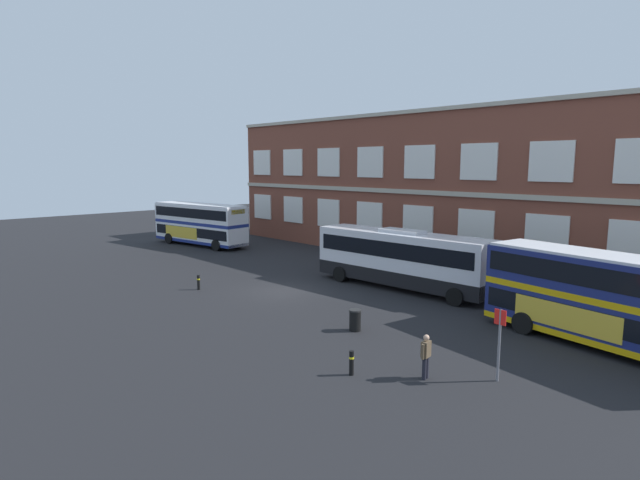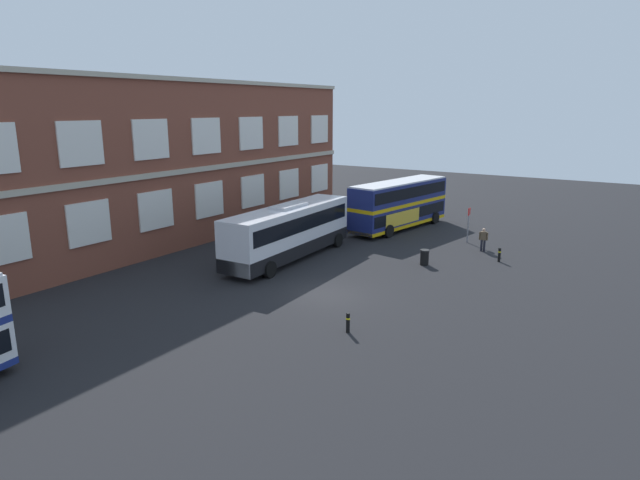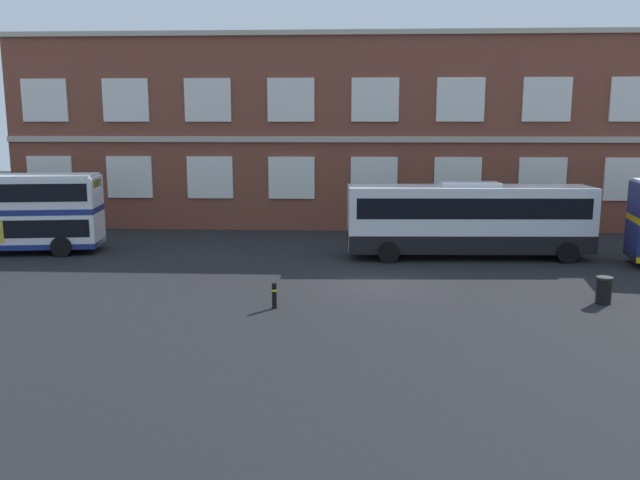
{
  "view_description": "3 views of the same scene",
  "coord_description": "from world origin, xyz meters",
  "px_view_note": "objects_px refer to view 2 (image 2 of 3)",
  "views": [
    {
      "loc": [
        24.32,
        -19.62,
        7.87
      ],
      "look_at": [
        -0.51,
        3.89,
        2.79
      ],
      "focal_mm": 28.68,
      "sensor_mm": 36.0,
      "label": 1
    },
    {
      "loc": [
        -24.02,
        -15.03,
        10.09
      ],
      "look_at": [
        0.13,
        0.58,
        3.02
      ],
      "focal_mm": 30.33,
      "sensor_mm": 36.0,
      "label": 2
    },
    {
      "loc": [
        -0.99,
        -26.59,
        6.73
      ],
      "look_at": [
        -2.49,
        2.41,
        1.49
      ],
      "focal_mm": 36.8,
      "sensor_mm": 36.0,
      "label": 3
    }
  ],
  "objects_px": {
    "station_litter_bin": "(425,257)",
    "safety_bollard_west": "(348,322)",
    "safety_bollard_east": "(499,255)",
    "bus_stand_flag": "(468,222)",
    "double_decker_middle": "(399,204)",
    "waiting_passenger": "(483,239)",
    "touring_coach": "(289,232)"
  },
  "relations": [
    {
      "from": "station_litter_bin",
      "to": "safety_bollard_west",
      "type": "xyz_separation_m",
      "value": [
        -12.27,
        -1.28,
        -0.03
      ]
    },
    {
      "from": "double_decker_middle",
      "to": "safety_bollard_west",
      "type": "distance_m",
      "value": 22.75
    },
    {
      "from": "double_decker_middle",
      "to": "safety_bollard_east",
      "type": "height_order",
      "value": "double_decker_middle"
    },
    {
      "from": "bus_stand_flag",
      "to": "double_decker_middle",
      "type": "bearing_deg",
      "value": 75.42
    },
    {
      "from": "bus_stand_flag",
      "to": "station_litter_bin",
      "type": "xyz_separation_m",
      "value": [
        -7.48,
        0.44,
        -1.12
      ]
    },
    {
      "from": "double_decker_middle",
      "to": "waiting_passenger",
      "type": "bearing_deg",
      "value": -113.62
    },
    {
      "from": "bus_stand_flag",
      "to": "safety_bollard_west",
      "type": "height_order",
      "value": "bus_stand_flag"
    },
    {
      "from": "double_decker_middle",
      "to": "safety_bollard_east",
      "type": "bearing_deg",
      "value": -119.78
    },
    {
      "from": "touring_coach",
      "to": "station_litter_bin",
      "type": "xyz_separation_m",
      "value": [
        3.67,
        -8.31,
        -1.39
      ]
    },
    {
      "from": "waiting_passenger",
      "to": "station_litter_bin",
      "type": "xyz_separation_m",
      "value": [
        -5.56,
        2.2,
        -0.41
      ]
    },
    {
      "from": "touring_coach",
      "to": "safety_bollard_east",
      "type": "xyz_separation_m",
      "value": [
        7.12,
        -12.24,
        -1.42
      ]
    },
    {
      "from": "bus_stand_flag",
      "to": "station_litter_bin",
      "type": "relative_size",
      "value": 2.62
    },
    {
      "from": "double_decker_middle",
      "to": "safety_bollard_east",
      "type": "relative_size",
      "value": 11.86
    },
    {
      "from": "double_decker_middle",
      "to": "safety_bollard_east",
      "type": "distance_m",
      "value": 11.68
    },
    {
      "from": "station_litter_bin",
      "to": "waiting_passenger",
      "type": "bearing_deg",
      "value": -21.58
    },
    {
      "from": "touring_coach",
      "to": "waiting_passenger",
      "type": "bearing_deg",
      "value": -48.7
    },
    {
      "from": "station_litter_bin",
      "to": "safety_bollard_west",
      "type": "height_order",
      "value": "station_litter_bin"
    },
    {
      "from": "touring_coach",
      "to": "bus_stand_flag",
      "type": "relative_size",
      "value": 4.48
    },
    {
      "from": "bus_stand_flag",
      "to": "safety_bollard_west",
      "type": "distance_m",
      "value": 19.81
    },
    {
      "from": "station_litter_bin",
      "to": "safety_bollard_east",
      "type": "distance_m",
      "value": 5.23
    },
    {
      "from": "waiting_passenger",
      "to": "safety_bollard_west",
      "type": "height_order",
      "value": "waiting_passenger"
    },
    {
      "from": "touring_coach",
      "to": "safety_bollard_west",
      "type": "height_order",
      "value": "touring_coach"
    },
    {
      "from": "bus_stand_flag",
      "to": "safety_bollard_east",
      "type": "xyz_separation_m",
      "value": [
        -4.04,
        -3.5,
        -1.14
      ]
    },
    {
      "from": "bus_stand_flag",
      "to": "safety_bollard_east",
      "type": "height_order",
      "value": "bus_stand_flag"
    },
    {
      "from": "bus_stand_flag",
      "to": "safety_bollard_west",
      "type": "relative_size",
      "value": 2.84
    },
    {
      "from": "touring_coach",
      "to": "waiting_passenger",
      "type": "relative_size",
      "value": 7.12
    },
    {
      "from": "bus_stand_flag",
      "to": "safety_bollard_west",
      "type": "bearing_deg",
      "value": -177.56
    },
    {
      "from": "touring_coach",
      "to": "safety_bollard_west",
      "type": "relative_size",
      "value": 12.74
    },
    {
      "from": "waiting_passenger",
      "to": "bus_stand_flag",
      "type": "bearing_deg",
      "value": 42.4
    },
    {
      "from": "safety_bollard_east",
      "to": "safety_bollard_west",
      "type": "bearing_deg",
      "value": 170.41
    },
    {
      "from": "safety_bollard_east",
      "to": "station_litter_bin",
      "type": "bearing_deg",
      "value": 131.21
    },
    {
      "from": "bus_stand_flag",
      "to": "station_litter_bin",
      "type": "distance_m",
      "value": 7.58
    }
  ]
}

